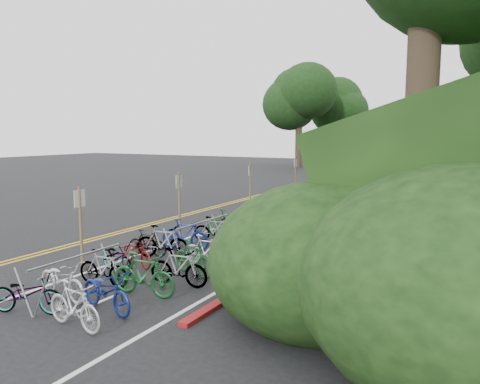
% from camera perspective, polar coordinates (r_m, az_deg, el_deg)
% --- Properties ---
extents(ground, '(120.00, 120.00, 0.00)m').
position_cam_1_polar(ground, '(15.23, -20.41, -8.50)').
color(ground, black).
rests_on(ground, ground).
extents(road_markings, '(7.47, 80.00, 0.01)m').
position_cam_1_polar(road_markings, '(22.65, 0.29, -2.96)').
color(road_markings, gold).
rests_on(road_markings, ground).
extents(red_curb, '(0.25, 28.00, 0.10)m').
position_cam_1_polar(red_curb, '(22.59, 14.06, -3.09)').
color(red_curb, maroon).
rests_on(red_curb, ground).
extents(tree_cluster, '(32.47, 54.06, 18.43)m').
position_cam_1_polar(tree_cluster, '(32.50, 26.89, 19.80)').
color(tree_cluster, '#2D2319').
rests_on(tree_cluster, ground).
extents(bike_rack_front, '(1.11, 2.80, 1.09)m').
position_cam_1_polar(bike_rack_front, '(12.00, -19.13, -8.70)').
color(bike_rack_front, '#94969A').
rests_on(bike_rack_front, ground).
extents(bike_racks_rest, '(1.14, 23.00, 1.17)m').
position_cam_1_polar(bike_racks_rest, '(24.19, 8.51, -0.35)').
color(bike_racks_rest, '#94969A').
rests_on(bike_racks_rest, ground).
extents(signpost_near, '(0.08, 0.40, 2.48)m').
position_cam_1_polar(signpost_near, '(14.32, -18.86, -3.58)').
color(signpost_near, brown).
rests_on(signpost_near, ground).
extents(signposts_rest, '(0.08, 18.40, 2.50)m').
position_cam_1_polar(signposts_rest, '(25.94, 4.31, 1.50)').
color(signposts_rest, brown).
rests_on(signposts_rest, ground).
extents(bike_front, '(0.56, 1.48, 0.87)m').
position_cam_1_polar(bike_front, '(15.65, -11.23, -6.12)').
color(bike_front, black).
rests_on(bike_front, ground).
extents(bike_valet, '(3.35, 11.01, 1.09)m').
position_cam_1_polar(bike_valet, '(14.04, -8.39, -7.39)').
color(bike_valet, slate).
rests_on(bike_valet, ground).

